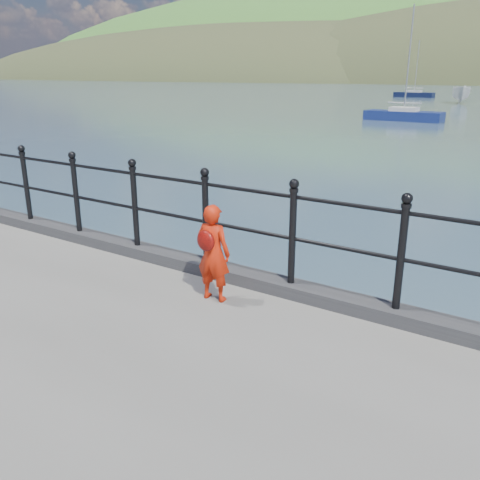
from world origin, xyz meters
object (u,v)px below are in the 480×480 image
Objects in this scene: railing at (247,217)px; sailboat_left at (414,95)px; sailboat_port at (403,116)px; child at (213,252)px; launch_white at (461,94)px.

sailboat_left is at bearing 103.89° from railing.
sailboat_left is (-18.06, 73.02, -1.48)m from railing.
child is at bearing -76.24° from sailboat_port.
railing is 2.21× the size of sailboat_port.
child is 0.14× the size of sailboat_left.
sailboat_left is at bearing 105.02° from sailboat_port.
sailboat_left is at bearing -82.13° from child.
railing is 16.56× the size of child.
railing is at bearing -75.93° from sailboat_port.
launch_white is 15.30m from sailboat_left.
sailboat_left reaches higher than child.
launch_white is (-9.21, 61.10, -0.54)m from child.
sailboat_port reaches higher than child.
railing is 35.24m from sailboat_port.
sailboat_port is (9.91, -38.77, 0.00)m from sailboat_left.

